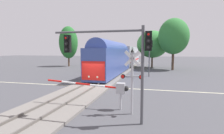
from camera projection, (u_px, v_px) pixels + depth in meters
ground_plane at (91, 87)px, 19.22m from camera, size 220.00×220.00×0.00m
road_centre_stripe at (91, 87)px, 19.22m from camera, size 44.00×0.20×0.01m
railway_track at (91, 86)px, 19.21m from camera, size 4.40×80.00×0.32m
commuter_train at (123, 56)px, 37.26m from camera, size 3.04×39.60×5.16m
crossing_gate_near at (111, 88)px, 11.75m from camera, size 5.96×0.40×1.85m
crossing_signal_mast at (132, 75)px, 10.66m from camera, size 1.36×0.44×4.04m
traffic_signal_far_side at (150, 51)px, 26.29m from camera, size 0.53×0.38×5.75m
traffic_signal_near_right at (115, 50)px, 9.37m from camera, size 5.44×0.38×5.21m
pine_left_background at (68, 42)px, 44.02m from camera, size 4.62×4.62×10.02m
elm_centre_background at (152, 44)px, 40.67m from camera, size 7.12×7.12×8.57m
oak_far_right at (174, 36)px, 35.28m from camera, size 6.01×6.01×10.43m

